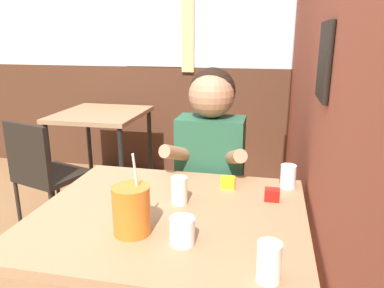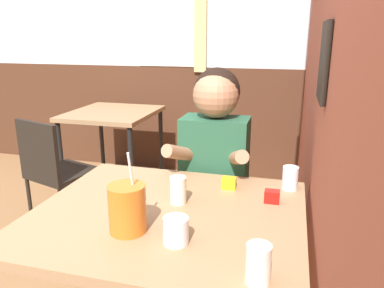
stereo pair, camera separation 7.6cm
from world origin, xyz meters
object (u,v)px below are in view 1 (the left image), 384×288
object	(u,v)px
background_table	(101,122)
person_seated	(210,177)
main_table	(170,228)
chair_near_window	(43,170)
cocktail_pitcher	(132,210)

from	to	relation	value
background_table	person_seated	xyz separation A→B (m)	(1.16, -1.14, 0.01)
main_table	chair_near_window	distance (m)	1.53
cocktail_pitcher	main_table	bearing A→B (deg)	64.58
chair_near_window	person_seated	xyz separation A→B (m)	(1.24, -0.36, 0.19)
chair_near_window	person_seated	size ratio (longest dim) A/B	0.68
main_table	person_seated	world-z (taller)	person_seated
main_table	chair_near_window	bearing A→B (deg)	141.21
background_table	person_seated	bearing A→B (deg)	-44.55
main_table	chair_near_window	xyz separation A→B (m)	(-1.18, 0.95, -0.20)
main_table	person_seated	bearing A→B (deg)	84.08
person_seated	cocktail_pitcher	size ratio (longest dim) A/B	4.38
main_table	cocktail_pitcher	xyz separation A→B (m)	(-0.08, -0.17, 0.15)
chair_near_window	cocktail_pitcher	distance (m)	1.61
main_table	background_table	size ratio (longest dim) A/B	1.30
main_table	person_seated	xyz separation A→B (m)	(0.06, 0.59, -0.01)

